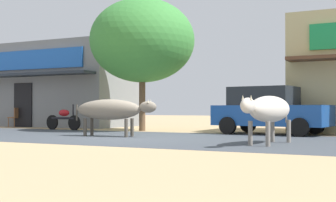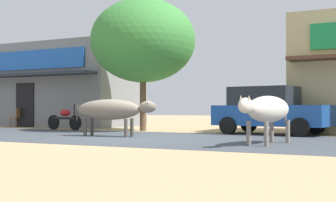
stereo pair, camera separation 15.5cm
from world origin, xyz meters
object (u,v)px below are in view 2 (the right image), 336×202
object	(u,v)px
parked_motorcycle	(65,119)
cow_far_dark	(268,110)
cow_near_brown	(111,110)
parked_hatchback_car	(270,110)
roadside_tree	(143,41)
cafe_chair_near_tree	(17,116)

from	to	relation	value
parked_motorcycle	cow_far_dark	world-z (taller)	cow_far_dark
parked_motorcycle	cow_near_brown	world-z (taller)	cow_near_brown
parked_hatchback_car	parked_motorcycle	size ratio (longest dim) A/B	2.18
parked_hatchback_car	roadside_tree	bearing A→B (deg)	179.32
parked_hatchback_car	parked_motorcycle	world-z (taller)	parked_hatchback_car
parked_hatchback_car	parked_motorcycle	distance (m)	8.40
parked_hatchback_car	cow_far_dark	size ratio (longest dim) A/B	1.43
parked_hatchback_car	cow_far_dark	bearing A→B (deg)	-76.28
parked_motorcycle	cow_far_dark	bearing A→B (deg)	-21.49
parked_motorcycle	cow_near_brown	bearing A→B (deg)	-33.93
roadside_tree	parked_motorcycle	size ratio (longest dim) A/B	2.81
roadside_tree	cafe_chair_near_tree	size ratio (longest dim) A/B	5.69
cow_near_brown	cow_far_dark	size ratio (longest dim) A/B	1.01
roadside_tree	cafe_chair_near_tree	distance (m)	8.01
parked_hatchback_car	cow_near_brown	xyz separation A→B (m)	(-4.24, -3.44, 0.00)
roadside_tree	cow_near_brown	xyz separation A→B (m)	(0.82, -3.50, -2.73)
roadside_tree	parked_hatchback_car	xyz separation A→B (m)	(5.06, -0.06, -2.73)
cow_far_dark	cafe_chair_near_tree	size ratio (longest dim) A/B	3.08
cafe_chair_near_tree	parked_hatchback_car	bearing A→B (deg)	-3.48
cafe_chair_near_tree	roadside_tree	bearing A→B (deg)	-5.38
parked_hatchback_car	cafe_chair_near_tree	xyz separation A→B (m)	(-12.43, 0.75, -0.33)
roadside_tree	parked_motorcycle	world-z (taller)	roadside_tree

